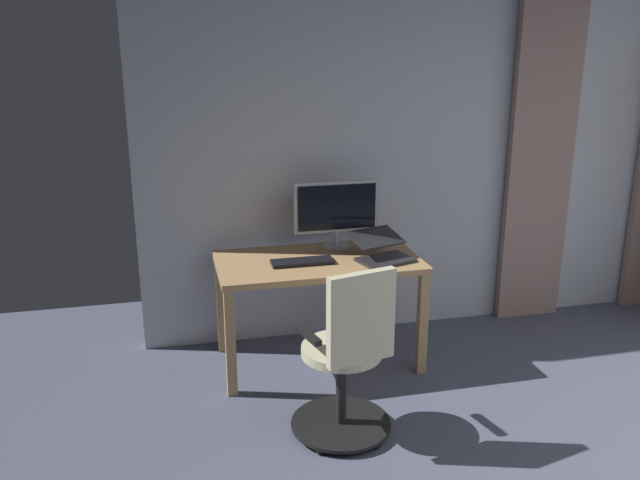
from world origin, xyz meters
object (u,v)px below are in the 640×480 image
object	(u,v)px
desk	(318,273)
office_chair	(347,361)
computer_monitor	(336,209)
laptop	(382,252)
computer_keyboard	(302,262)

from	to	relation	value
desk	office_chair	world-z (taller)	office_chair
office_chair	computer_monitor	xyz separation A→B (m)	(-0.23, -1.13, 0.54)
laptop	computer_keyboard	bearing A→B (deg)	-21.46
desk	computer_keyboard	xyz separation A→B (m)	(0.12, 0.07, 0.11)
computer_monitor	desk	bearing A→B (deg)	51.78
office_chair	computer_keyboard	bearing A→B (deg)	80.95
office_chair	computer_keyboard	xyz separation A→B (m)	(0.07, -0.83, 0.29)
computer_monitor	computer_keyboard	bearing A→B (deg)	44.60
desk	office_chair	xyz separation A→B (m)	(0.05, 0.90, -0.17)
office_chair	computer_monitor	world-z (taller)	computer_monitor
desk	laptop	xyz separation A→B (m)	(-0.39, 0.11, 0.15)
desk	laptop	distance (m)	0.44
computer_monitor	computer_keyboard	size ratio (longest dim) A/B	1.48
computer_monitor	laptop	xyz separation A→B (m)	(-0.21, 0.33, -0.21)
laptop	office_chair	bearing A→B (deg)	43.72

